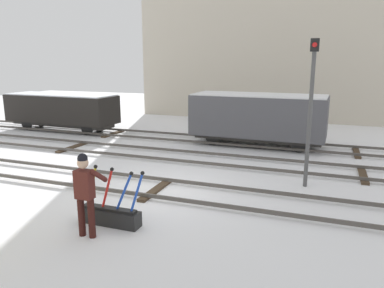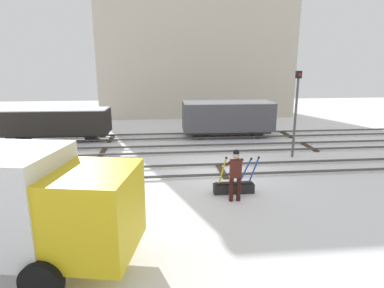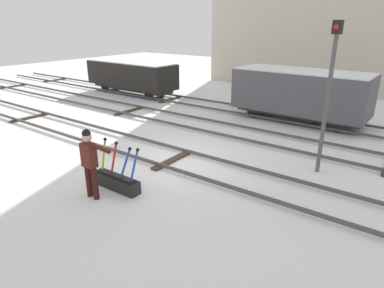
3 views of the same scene
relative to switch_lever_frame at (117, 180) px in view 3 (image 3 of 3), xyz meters
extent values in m
plane|color=white|center=(0.02, 2.42, -0.25)|extent=(60.00, 60.00, 0.00)
cube|color=#4C4742|center=(0.02, 1.70, -0.12)|extent=(44.00, 0.07, 0.10)
cube|color=#4C4742|center=(0.02, 3.14, -0.12)|extent=(44.00, 0.07, 0.10)
cube|color=#423323|center=(-8.78, 2.42, -0.21)|extent=(0.24, 1.94, 0.08)
cube|color=#423323|center=(0.02, 2.42, -0.21)|extent=(0.24, 1.94, 0.08)
cube|color=#4C4742|center=(0.02, 5.38, -0.12)|extent=(44.00, 0.07, 0.10)
cube|color=#4C4742|center=(0.02, 6.82, -0.12)|extent=(44.00, 0.07, 0.10)
cube|color=#423323|center=(-17.58, 6.10, -0.21)|extent=(0.24, 1.94, 0.08)
cube|color=#423323|center=(-5.85, 6.10, -0.21)|extent=(0.24, 1.94, 0.08)
cube|color=#4C4742|center=(0.02, 8.70, -0.12)|extent=(44.00, 0.07, 0.10)
cube|color=#4C4742|center=(0.02, 10.14, -0.12)|extent=(44.00, 0.07, 0.10)
cube|color=#423323|center=(-17.58, 9.42, -0.21)|extent=(0.24, 1.94, 0.08)
cube|color=#423323|center=(-5.85, 9.42, -0.21)|extent=(0.24, 1.94, 0.08)
cube|color=black|center=(-0.01, 0.00, -0.07)|extent=(1.52, 0.36, 0.36)
cube|color=black|center=(-0.01, 0.00, 0.14)|extent=(1.37, 0.20, 0.06)
cylinder|color=yellow|center=(-0.45, 0.00, 0.62)|extent=(0.31, 0.06, 1.03)
sphere|color=black|center=(-0.32, 0.00, 1.13)|extent=(0.09, 0.09, 0.09)
cylinder|color=red|center=(-0.05, 0.00, 0.61)|extent=(0.37, 0.06, 1.02)
sphere|color=black|center=(0.11, 0.00, 1.11)|extent=(0.09, 0.09, 0.09)
cylinder|color=#1E47B7|center=(0.39, 0.00, 0.59)|extent=(0.49, 0.06, 0.98)
sphere|color=black|center=(0.61, 0.00, 1.07)|extent=(0.09, 0.09, 0.09)
cylinder|color=#1E47B7|center=(0.72, 0.00, 0.61)|extent=(0.39, 0.06, 1.01)
sphere|color=black|center=(0.89, 0.00, 1.11)|extent=(0.09, 0.09, 0.09)
cylinder|color=#351511|center=(-0.27, -0.70, 0.19)|extent=(0.15, 0.15, 0.88)
cylinder|color=#351511|center=(-0.01, -0.70, 0.19)|extent=(0.15, 0.15, 0.88)
cube|color=#4C1E19|center=(-0.14, -0.70, 0.95)|extent=(0.38, 0.24, 0.62)
sphere|color=tan|center=(-0.14, -0.70, 1.42)|extent=(0.24, 0.24, 0.24)
sphere|color=black|center=(-0.14, -0.70, 1.52)|extent=(0.22, 0.22, 0.22)
cylinder|color=#4C1E19|center=(-0.35, -0.43, 1.04)|extent=(0.11, 0.58, 0.33)
cylinder|color=#4C1E19|center=(0.07, -0.46, 1.09)|extent=(0.11, 0.55, 0.43)
cylinder|color=#4C4C4C|center=(4.13, 4.40, 1.76)|extent=(0.12, 0.12, 4.02)
cube|color=black|center=(4.13, 4.40, 3.95)|extent=(0.24, 0.24, 0.36)
sphere|color=red|center=(4.13, 4.27, 3.95)|extent=(0.14, 0.14, 0.14)
cube|color=#2D2B28|center=(1.72, 9.42, 0.15)|extent=(5.60, 1.47, 0.20)
cube|color=#4C4C51|center=(1.72, 9.42, 1.14)|extent=(5.92, 2.36, 1.77)
cube|color=white|center=(1.72, 9.42, 2.06)|extent=(5.80, 2.27, 0.06)
cylinder|color=black|center=(-0.20, 8.86, 0.10)|extent=(0.70, 0.12, 0.70)
cylinder|color=black|center=(-0.17, 10.08, 0.10)|extent=(0.70, 0.12, 0.70)
cylinder|color=black|center=(3.61, 8.76, 0.10)|extent=(0.70, 0.12, 0.70)
cylinder|color=black|center=(3.64, 9.98, 0.10)|extent=(0.70, 0.12, 0.70)
cube|color=#2D2B28|center=(-9.06, 9.42, 0.15)|extent=(6.05, 1.35, 0.20)
cube|color=black|center=(-9.06, 9.42, 0.98)|extent=(6.40, 2.14, 1.46)
cube|color=silver|center=(-9.06, 9.42, 1.74)|extent=(6.27, 2.05, 0.06)
cylinder|color=black|center=(-11.14, 8.96, 0.10)|extent=(0.70, 0.12, 0.70)
cylinder|color=black|center=(-11.11, 10.02, 0.10)|extent=(0.70, 0.12, 0.70)
cylinder|color=black|center=(-7.02, 8.82, 0.10)|extent=(0.70, 0.12, 0.70)
cylinder|color=black|center=(-6.99, 9.88, 0.10)|extent=(0.70, 0.12, 0.70)
camera|label=1|loc=(4.58, -6.85, 3.50)|focal=34.33mm
camera|label=2|loc=(-2.71, -10.97, 4.45)|focal=29.89mm
camera|label=3|loc=(6.48, -5.39, 4.08)|focal=31.02mm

